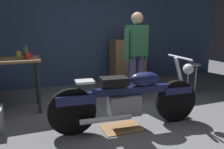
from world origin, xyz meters
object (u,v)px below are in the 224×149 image
at_px(motorcycle, 129,97).
at_px(person_standing, 136,53).
at_px(shop_stool, 192,71).
at_px(bottle, 26,52).
at_px(mug_yellow_tall, 18,54).
at_px(wooden_dresser, 128,62).
at_px(mug_red_diner, 28,56).

bearing_deg(motorcycle, person_standing, 63.12).
height_order(shop_stool, bottle, bottle).
bearing_deg(motorcycle, mug_yellow_tall, 138.48).
bearing_deg(wooden_dresser, motorcycle, -114.61).
bearing_deg(mug_red_diner, shop_stool, -1.71).
xyz_separation_m(motorcycle, person_standing, (0.64, 1.04, 0.48)).
xyz_separation_m(person_standing, mug_yellow_tall, (-2.06, 0.44, 0.03)).
relative_size(shop_stool, bottle, 2.66).
height_order(shop_stool, wooden_dresser, wooden_dresser).
distance_m(person_standing, shop_stool, 1.39).
height_order(wooden_dresser, mug_yellow_tall, wooden_dresser).
height_order(motorcycle, mug_yellow_tall, mug_yellow_tall).
distance_m(motorcycle, person_standing, 1.31).
bearing_deg(motorcycle, wooden_dresser, 70.17).
bearing_deg(shop_stool, mug_yellow_tall, 172.43).
bearing_deg(shop_stool, bottle, 176.04).
xyz_separation_m(person_standing, shop_stool, (1.33, -0.01, -0.43)).
relative_size(wooden_dresser, mug_yellow_tall, 10.51).
bearing_deg(bottle, mug_red_diner, -79.52).
distance_m(mug_red_diner, bottle, 0.14).
bearing_deg(mug_yellow_tall, motorcycle, -46.29).
distance_m(wooden_dresser, mug_red_diner, 2.57).
bearing_deg(person_standing, mug_red_diner, -17.26).
height_order(mug_yellow_tall, mug_red_diner, mug_red_diner).
xyz_separation_m(motorcycle, shop_stool, (1.97, 1.03, 0.05)).
bearing_deg(mug_red_diner, motorcycle, -41.72).
height_order(wooden_dresser, bottle, bottle).
bearing_deg(bottle, wooden_dresser, 22.71).
bearing_deg(mug_red_diner, wooden_dresser, 25.61).
bearing_deg(bottle, mug_yellow_tall, 119.46).
bearing_deg(motorcycle, mug_red_diner, 143.05).
xyz_separation_m(motorcycle, bottle, (-1.29, 1.26, 0.55)).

